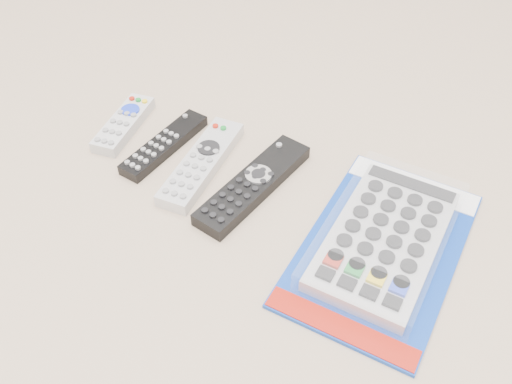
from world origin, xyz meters
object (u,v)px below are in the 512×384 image
at_px(jumbo_remote_packaged, 385,238).
at_px(remote_small_grey, 124,124).
at_px(remote_slim_black, 164,145).
at_px(remote_silver_dvd, 202,163).
at_px(remote_large_black, 253,184).

bearing_deg(jumbo_remote_packaged, remote_small_grey, 175.75).
relative_size(remote_small_grey, remote_slim_black, 0.84).
xyz_separation_m(remote_small_grey, remote_silver_dvd, (0.15, -0.03, 0.00)).
bearing_deg(remote_small_grey, remote_large_black, -15.14).
relative_size(remote_silver_dvd, jumbo_remote_packaged, 0.62).
bearing_deg(remote_slim_black, remote_large_black, 0.87).
xyz_separation_m(remote_slim_black, remote_silver_dvd, (0.07, -0.01, 0.00)).
bearing_deg(remote_slim_black, jumbo_remote_packaged, 1.53).
distance_m(remote_silver_dvd, jumbo_remote_packaged, 0.28).
relative_size(remote_slim_black, remote_large_black, 0.79).
relative_size(remote_small_grey, remote_large_black, 0.66).
xyz_separation_m(remote_small_grey, jumbo_remote_packaged, (0.43, -0.06, 0.01)).
bearing_deg(jumbo_remote_packaged, remote_silver_dvd, 177.17).
height_order(remote_large_black, jumbo_remote_packaged, jumbo_remote_packaged).
height_order(remote_silver_dvd, remote_large_black, same).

